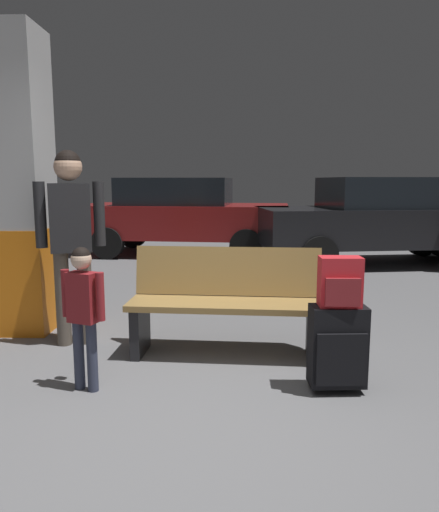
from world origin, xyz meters
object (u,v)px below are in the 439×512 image
object	(u,v)px
child	(83,303)
parked_car_near	(380,218)
suitcase	(338,347)
adult	(71,227)
parked_car_far	(182,214)
backpack_bright	(340,282)
structural_pillar	(18,185)
bench	(226,302)

from	to	relation	value
child	parked_car_near	distance (m)	6.44
suitcase	adult	bearing A→B (deg)	155.81
child	parked_car_near	xyz separation A→B (m)	(3.64, 5.31, 0.18)
parked_car_far	parked_car_near	distance (m)	3.74
parked_car_far	suitcase	bearing A→B (deg)	-75.28
suitcase	backpack_bright	distance (m)	0.45
structural_pillar	backpack_bright	distance (m)	3.14
bench	child	distance (m)	1.24
structural_pillar	suitcase	size ratio (longest dim) A/B	4.70
structural_pillar	bench	size ratio (longest dim) A/B	1.74
bench	parked_car_far	xyz separation A→B (m)	(-0.91, 5.66, 0.36)
structural_pillar	parked_car_near	distance (m)	6.11
bench	child	xyz separation A→B (m)	(-0.97, -0.75, 0.18)
backpack_bright	adult	distance (m)	2.34
structural_pillar	bench	distance (m)	2.29
suitcase	child	bearing A→B (deg)	-179.67
suitcase	backpack_bright	size ratio (longest dim) A/B	1.78
suitcase	parked_car_far	xyz separation A→B (m)	(-1.68, 6.40, 0.48)
suitcase	parked_car_near	size ratio (longest dim) A/B	0.14
structural_pillar	adult	xyz separation A→B (m)	(0.63, -0.43, -0.35)
bench	adult	bearing A→B (deg)	170.97
suitcase	bench	bearing A→B (deg)	136.28
suitcase	adult	size ratio (longest dim) A/B	0.35
bench	suitcase	xyz separation A→B (m)	(0.77, -0.74, -0.12)
bench	suitcase	distance (m)	1.08
bench	suitcase	world-z (taller)	bench
child	adult	xyz separation A→B (m)	(-0.38, 0.96, 0.43)
structural_pillar	parked_car_far	bearing A→B (deg)	78.00
suitcase	parked_car_far	bearing A→B (deg)	104.72
structural_pillar	child	size ratio (longest dim) A/B	2.81
child	parked_car_far	distance (m)	6.42
adult	parked_car_near	bearing A→B (deg)	47.28
structural_pillar	suitcase	xyz separation A→B (m)	(2.75, -1.38, -1.09)
suitcase	adult	distance (m)	2.44
backpack_bright	parked_car_near	bearing A→B (deg)	70.36
parked_car_far	parked_car_near	xyz separation A→B (m)	(3.57, -1.10, 0.00)
bench	parked_car_near	world-z (taller)	parked_car_near
suitcase	child	xyz separation A→B (m)	(-1.75, -0.01, 0.30)
bench	child	bearing A→B (deg)	-142.39
suitcase	child	world-z (taller)	child
structural_pillar	parked_car_far	world-z (taller)	structural_pillar
child	adult	world-z (taller)	adult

